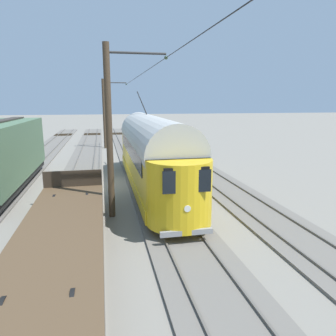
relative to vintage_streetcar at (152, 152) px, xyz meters
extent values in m
plane|color=gray|center=(2.16, -1.71, -2.25)|extent=(220.00, 220.00, 0.00)
cube|color=#666059|center=(-4.31, -1.71, -2.20)|extent=(2.80, 80.00, 0.10)
cube|color=#59544C|center=(-3.59, -1.71, -2.11)|extent=(0.07, 80.00, 0.08)
cube|color=#59544C|center=(-5.03, -1.71, -2.11)|extent=(0.07, 80.00, 0.08)
cube|color=#2D2316|center=(-4.31, -33.71, -2.15)|extent=(2.50, 0.24, 0.08)
cube|color=#2D2316|center=(-4.31, -33.06, -2.15)|extent=(2.50, 0.24, 0.08)
cube|color=#2D2316|center=(-4.31, -32.41, -2.15)|extent=(2.50, 0.24, 0.08)
cube|color=#2D2316|center=(-4.31, -31.76, -2.15)|extent=(2.50, 0.24, 0.08)
cube|color=#2D2316|center=(-4.31, -31.11, -2.15)|extent=(2.50, 0.24, 0.08)
cube|color=#666059|center=(0.00, -1.71, -2.20)|extent=(2.80, 80.00, 0.10)
cube|color=#59544C|center=(0.72, -1.71, -2.11)|extent=(0.07, 80.00, 0.08)
cube|color=#59544C|center=(-0.72, -1.71, -2.11)|extent=(0.07, 80.00, 0.08)
cube|color=#2D2316|center=(0.00, -33.71, -2.15)|extent=(2.50, 0.24, 0.08)
cube|color=#2D2316|center=(0.00, -33.06, -2.15)|extent=(2.50, 0.24, 0.08)
cube|color=#2D2316|center=(0.00, -32.41, -2.15)|extent=(2.50, 0.24, 0.08)
cube|color=#2D2316|center=(0.00, -31.76, -2.15)|extent=(2.50, 0.24, 0.08)
cube|color=#2D2316|center=(0.00, -31.11, -2.15)|extent=(2.50, 0.24, 0.08)
cube|color=#666059|center=(4.31, -1.71, -2.20)|extent=(2.80, 80.00, 0.10)
cube|color=#59544C|center=(5.03, -1.71, -2.11)|extent=(0.07, 80.00, 0.08)
cube|color=#59544C|center=(3.59, -1.71, -2.11)|extent=(0.07, 80.00, 0.08)
cube|color=#2D2316|center=(4.31, -33.71, -2.15)|extent=(2.50, 0.24, 0.08)
cube|color=#2D2316|center=(4.31, -33.06, -2.15)|extent=(2.50, 0.24, 0.08)
cube|color=#2D2316|center=(4.31, -32.41, -2.15)|extent=(2.50, 0.24, 0.08)
cube|color=#2D2316|center=(4.31, -31.76, -2.15)|extent=(2.50, 0.24, 0.08)
cube|color=#2D2316|center=(4.31, -31.11, -2.15)|extent=(2.50, 0.24, 0.08)
cube|color=#666059|center=(8.62, -1.71, -2.20)|extent=(2.80, 80.00, 0.10)
cube|color=#59544C|center=(7.90, -1.71, -2.11)|extent=(0.07, 80.00, 0.08)
cube|color=#2D2316|center=(8.62, -33.71, -2.15)|extent=(2.50, 0.24, 0.08)
cube|color=#2D2316|center=(8.62, -33.06, -2.15)|extent=(2.50, 0.24, 0.08)
cube|color=#2D2316|center=(8.62, -32.41, -2.15)|extent=(2.50, 0.24, 0.08)
cube|color=#2D2316|center=(8.62, -31.76, -2.15)|extent=(2.50, 0.24, 0.08)
cube|color=#2D2316|center=(8.62, -31.11, -2.15)|extent=(2.50, 0.24, 0.08)
cube|color=gold|center=(0.00, -0.01, -1.55)|extent=(2.65, 13.21, 0.55)
cube|color=gold|center=(0.00, -0.01, -0.80)|extent=(2.55, 13.21, 0.95)
cube|color=gold|center=(0.00, -0.01, 0.20)|extent=(2.55, 13.21, 1.05)
cylinder|color=#B7B7B2|center=(0.00, -0.01, 0.73)|extent=(2.65, 12.95, 2.65)
cylinder|color=gold|center=(0.00, 6.55, -0.55)|extent=(2.55, 2.55, 2.55)
cylinder|color=gold|center=(0.00, -6.56, -0.55)|extent=(2.55, 2.55, 2.55)
cube|color=black|center=(0.00, 7.68, 0.47)|extent=(1.63, 0.08, 0.36)
cube|color=black|center=(0.00, 7.72, 0.15)|extent=(1.73, 0.06, 0.80)
cube|color=black|center=(1.30, -0.01, 0.20)|extent=(0.04, 11.10, 0.80)
cube|color=black|center=(-1.29, -0.01, 0.20)|extent=(0.04, 11.10, 0.80)
cylinder|color=silver|center=(0.00, 7.81, -0.80)|extent=(0.24, 0.06, 0.24)
cube|color=gray|center=(0.00, 7.75, -1.72)|extent=(1.94, 0.12, 0.20)
cylinder|color=black|center=(0.00, -4.54, 2.82)|extent=(0.07, 5.13, 1.61)
cylinder|color=black|center=(0.72, 4.22, -1.69)|extent=(0.10, 0.76, 0.76)
cylinder|color=black|center=(-0.72, 4.22, -1.69)|extent=(0.10, 0.76, 0.76)
cylinder|color=black|center=(0.72, -4.23, -1.69)|extent=(0.10, 0.76, 0.76)
cylinder|color=black|center=(-0.72, -4.23, -1.69)|extent=(0.10, 0.76, 0.76)
cube|color=#4C6B4C|center=(8.62, -1.72, 0.08)|extent=(2.90, 11.03, 3.20)
cube|color=black|center=(8.62, -1.72, -1.72)|extent=(2.70, 11.03, 0.36)
cylinder|color=black|center=(9.34, -5.58, -1.65)|extent=(0.10, 0.84, 0.84)
cylinder|color=black|center=(7.90, -5.58, -1.65)|extent=(0.10, 0.84, 0.84)
cube|color=brown|center=(4.31, 7.47, -1.40)|extent=(2.80, 11.05, 0.25)
cube|color=#33281E|center=(4.31, 2.15, -0.87)|extent=(2.80, 0.10, 0.80)
cylinder|color=black|center=(3.59, 3.61, -1.65)|extent=(0.10, 0.84, 0.84)
cylinder|color=black|center=(5.03, 3.61, -1.65)|extent=(0.10, 0.84, 0.84)
cylinder|color=black|center=(3.59, 11.34, -1.65)|extent=(0.10, 0.84, 0.84)
cylinder|color=black|center=(5.03, 11.34, -1.65)|extent=(0.10, 0.84, 0.84)
cylinder|color=#423323|center=(2.50, -17.57, 1.49)|extent=(0.28, 0.28, 7.49)
cylinder|color=#2D2D2D|center=(1.25, -17.57, 4.83)|extent=(2.50, 0.10, 0.10)
sphere|color=#334733|center=(0.00, -17.57, 4.68)|extent=(0.16, 0.16, 0.16)
cylinder|color=#423323|center=(2.50, 4.11, 1.49)|extent=(0.28, 0.28, 7.49)
cylinder|color=#2D2D2D|center=(1.25, 4.11, 4.83)|extent=(2.50, 0.10, 0.10)
sphere|color=#334733|center=(0.00, 4.11, 4.68)|extent=(0.16, 0.16, 0.16)
cylinder|color=black|center=(0.00, 4.11, 4.68)|extent=(0.03, 47.37, 0.03)
cylinder|color=black|center=(1.25, -17.57, 4.83)|extent=(2.50, 0.02, 0.02)
cylinder|color=black|center=(-6.01, -10.84, -1.70)|extent=(0.08, 0.08, 1.10)
cylinder|color=red|center=(-6.01, -10.84, -1.03)|extent=(0.30, 0.30, 0.03)
cylinder|color=#262626|center=(-5.83, -10.84, -1.90)|extent=(0.33, 0.04, 0.54)
camera|label=1|loc=(2.80, 17.85, 2.87)|focal=33.57mm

